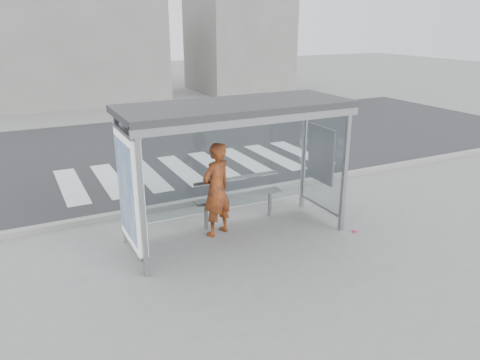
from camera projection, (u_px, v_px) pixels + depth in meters
name	position (u px, v px, depth m)	size (l,w,h in m)	color
ground	(236.00, 236.00, 9.19)	(80.00, 80.00, 0.00)	slate
road	(141.00, 151.00, 15.11)	(30.00, 10.00, 0.01)	#27272A
curb	(199.00, 200.00, 10.82)	(30.00, 0.18, 0.12)	gray
crosswalk	(198.00, 168.00, 13.42)	(7.55, 3.00, 0.00)	silver
bus_shelter	(216.00, 139.00, 8.44)	(4.25, 1.65, 2.62)	gray
building_center	(79.00, 51.00, 23.59)	(8.00, 5.00, 5.00)	slate
building_right	(238.00, 29.00, 27.08)	(5.00, 5.00, 7.00)	slate
person	(216.00, 190.00, 8.99)	(0.68, 0.45, 1.86)	red
bench	(239.00, 196.00, 9.64)	(1.90, 0.23, 0.98)	slate
soda_can	(355.00, 231.00, 9.34)	(0.07, 0.07, 0.12)	#F0468C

